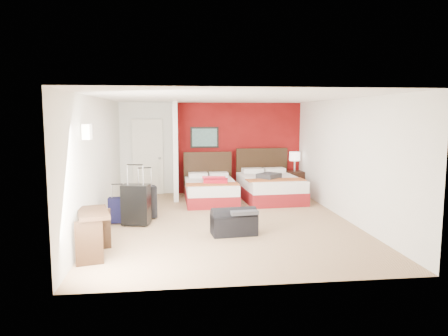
{
  "coord_description": "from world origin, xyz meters",
  "views": [
    {
      "loc": [
        -1.01,
        -8.26,
        2.16
      ],
      "look_at": [
        0.06,
        0.8,
        1.0
      ],
      "focal_mm": 33.41,
      "sensor_mm": 36.0,
      "label": 1
    }
  ],
  "objects": [
    {
      "name": "jacket_bundle",
      "position": [
        1.29,
        1.76,
        0.66
      ],
      "size": [
        0.68,
        0.68,
        0.13
      ],
      "primitive_type": "cube",
      "rotation": [
        0.0,
        0.0,
        0.77
      ],
      "color": "#323337",
      "rests_on": "bed_right"
    },
    {
      "name": "entry_door",
      "position": [
        -1.75,
        3.2,
        1.02
      ],
      "size": [
        0.82,
        0.06,
        2.05
      ],
      "primitive_type": "cube",
      "color": "silver",
      "rests_on": "ground"
    },
    {
      "name": "ground",
      "position": [
        0.0,
        0.0,
        0.0
      ],
      "size": [
        6.5,
        6.5,
        0.0
      ],
      "primitive_type": "plane",
      "color": "tan",
      "rests_on": "ground"
    },
    {
      "name": "red_accent_panel",
      "position": [
        0.75,
        3.23,
        1.25
      ],
      "size": [
        3.5,
        0.04,
        2.5
      ],
      "primitive_type": "cube",
      "color": "maroon",
      "rests_on": "ground"
    },
    {
      "name": "jacket_draped",
      "position": [
        0.18,
        -1.0,
        0.44
      ],
      "size": [
        0.54,
        0.47,
        0.07
      ],
      "primitive_type": "cube",
      "rotation": [
        0.0,
        0.0,
        0.12
      ],
      "color": "#3C3D42",
      "rests_on": "duffel_bag"
    },
    {
      "name": "nightstand",
      "position": [
        2.25,
        2.81,
        0.31
      ],
      "size": [
        0.47,
        0.47,
        0.62
      ],
      "primitive_type": "cube",
      "rotation": [
        0.0,
        0.0,
        0.06
      ],
      "color": "black",
      "rests_on": "ground"
    },
    {
      "name": "desk",
      "position": [
        -2.26,
        -1.89,
        0.36
      ],
      "size": [
        0.63,
        0.94,
        0.72
      ],
      "primitive_type": "cube",
      "rotation": [
        0.0,
        0.0,
        0.25
      ],
      "color": "black",
      "rests_on": "ground"
    },
    {
      "name": "suitcase_black",
      "position": [
        -1.79,
        -0.09,
        0.39
      ],
      "size": [
        0.58,
        0.42,
        0.78
      ],
      "primitive_type": "cube",
      "rotation": [
        0.0,
        0.0,
        -0.2
      ],
      "color": "black",
      "rests_on": "ground"
    },
    {
      "name": "suitcase_charcoal",
      "position": [
        -1.64,
        0.42,
        0.33
      ],
      "size": [
        0.5,
        0.37,
        0.66
      ],
      "primitive_type": "cube",
      "rotation": [
        0.0,
        0.0,
        0.24
      ],
      "color": "black",
      "rests_on": "ground"
    },
    {
      "name": "table_lamp",
      "position": [
        2.25,
        2.81,
        0.89
      ],
      "size": [
        0.38,
        0.38,
        0.53
      ],
      "primitive_type": "cylinder",
      "rotation": [
        0.0,
        0.0,
        -0.35
      ],
      "color": "silver",
      "rests_on": "nightstand"
    },
    {
      "name": "bed_left",
      "position": [
        -0.14,
        1.93,
        0.26
      ],
      "size": [
        1.26,
        1.78,
        0.53
      ],
      "primitive_type": "cube",
      "rotation": [
        0.0,
        0.0,
        0.01
      ],
      "color": "silver",
      "rests_on": "ground"
    },
    {
      "name": "bed_right",
      "position": [
        1.39,
        2.06,
        0.3
      ],
      "size": [
        1.51,
        2.07,
        0.6
      ],
      "primitive_type": "cube",
      "rotation": [
        0.0,
        0.0,
        0.06
      ],
      "color": "silver",
      "rests_on": "ground"
    },
    {
      "name": "partition_wall",
      "position": [
        -1.0,
        2.61,
        1.25
      ],
      "size": [
        0.12,
        1.2,
        2.5
      ],
      "primitive_type": "cube",
      "color": "silver",
      "rests_on": "ground"
    },
    {
      "name": "suitcase_navy",
      "position": [
        -2.16,
        0.08,
        0.25
      ],
      "size": [
        0.36,
        0.22,
        0.5
      ],
      "primitive_type": "cube",
      "rotation": [
        0.0,
        0.0,
        0.01
      ],
      "color": "black",
      "rests_on": "ground"
    },
    {
      "name": "duffel_bag",
      "position": [
        0.03,
        -0.95,
        0.2
      ],
      "size": [
        0.85,
        0.51,
        0.41
      ],
      "primitive_type": "cube",
      "rotation": [
        0.0,
        0.0,
        0.1
      ],
      "color": "black",
      "rests_on": "ground"
    },
    {
      "name": "red_suitcase_open",
      "position": [
        -0.04,
        1.83,
        0.58
      ],
      "size": [
        0.68,
        0.87,
        0.1
      ],
      "primitive_type": "cube",
      "rotation": [
        0.0,
        0.0,
        -0.15
      ],
      "color": "red",
      "rests_on": "bed_left"
    },
    {
      "name": "room_walls",
      "position": [
        -1.4,
        1.42,
        1.26
      ],
      "size": [
        5.02,
        6.52,
        2.5
      ],
      "color": "white",
      "rests_on": "ground"
    }
  ]
}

